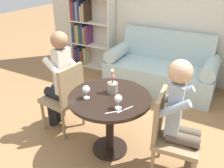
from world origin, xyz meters
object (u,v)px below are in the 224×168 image
Objects in this scene: bookshelf_left at (88,33)px; wine_glass_right at (118,99)px; chair_left at (66,96)px; person_left at (59,80)px; person_right at (182,120)px; flower_vase at (113,85)px; chair_right at (170,133)px; couch at (161,70)px; wine_glass_left at (86,90)px.

bookshelf_left is 9.55× the size of wine_glass_right.
person_left is at bearing -94.15° from chair_left.
flower_vase is at bearing 77.60° from person_right.
person_right is at bearing -86.15° from chair_right.
bookshelf_left reaches higher than person_right.
person_left is (-0.75, -1.69, 0.36)m from couch.
couch is 1.39× the size of person_left.
couch is 1.98× the size of chair_left.
chair_right is 0.91m from wine_glass_left.
bookshelf_left reaches higher than chair_left.
chair_right is at bearing -8.77° from flower_vase.
couch is 1.93m from chair_right.
chair_left is at bearing 81.08° from person_right.
person_left is at bearing 79.84° from chair_right.
chair_left is at bearing -63.69° from bookshelf_left.
person_right is (0.75, -1.79, 0.35)m from couch.
person_left reaches higher than wine_glass_left.
wine_glass_right is (0.18, -1.95, 0.50)m from couch.
bookshelf_left reaches higher than chair_right.
chair_left is 0.73× the size of person_right.
flower_vase is at bearing 75.51° from chair_right.
wine_glass_right is (-0.48, -0.14, 0.31)m from chair_right.
couch is 1.84m from chair_left.
chair_right is 0.75m from flower_vase.
person_left reaches higher than person_right.
wine_glass_left is at bearing 92.75° from chair_right.
wine_glass_left is 0.96× the size of wine_glass_right.
wine_glass_right is at bearing -2.57° from wine_glass_left.
person_right is 4.71× the size of flower_vase.
person_left is (-0.09, 0.02, 0.18)m from chair_left.
flower_vase is at bearing -50.47° from bookshelf_left.
chair_left is 0.71m from flower_vase.
person_left is at bearing 179.61° from flower_vase.
flower_vase is (-0.68, 0.10, 0.29)m from chair_right.
person_right is (2.38, -2.05, -0.02)m from bookshelf_left.
couch is 1.44× the size of person_right.
wine_glass_right is at bearing 80.86° from person_left.
couch is 1.98× the size of chair_right.
flower_vase reaches higher than wine_glass_right.
chair_right reaches higher than wine_glass_right.
flower_vase is (1.62, -1.96, 0.11)m from bookshelf_left.
person_right is at bearing -40.72° from bookshelf_left.
person_left reaches higher than couch.
wine_glass_right is (0.92, -0.25, 0.14)m from person_left.
wine_glass_right is at bearing -51.95° from flower_vase.
flower_vase is (0.73, -0.00, 0.12)m from person_left.
wine_glass_right is 0.55× the size of flower_vase.
wine_glass_left is at bearing 177.43° from wine_glass_right.
couch is at bearing -9.14° from bookshelf_left.
bookshelf_left reaches higher than person_left.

